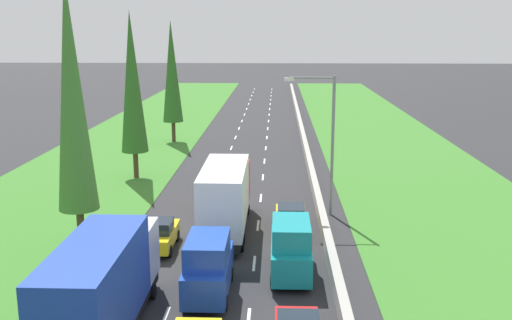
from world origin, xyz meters
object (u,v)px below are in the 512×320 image
object	(u,v)px
poplar_tree_third	(132,83)
blue_box_truck_left_lane	(103,286)
poplar_tree_second	(72,95)
teal_van_right_lane	(291,248)
yellow_sedan_right_lane	(291,219)
poplar_tree_fourth	(172,72)
blue_van_centre_lane	(208,266)
white_box_truck_centre_lane	(226,197)
yellow_hatchback_left_lane	(159,234)
street_light_mast	(327,135)

from	to	relation	value
poplar_tree_third	blue_box_truck_left_lane	bearing A→B (deg)	-79.28
poplar_tree_second	blue_box_truck_left_lane	bearing A→B (deg)	-66.90
teal_van_right_lane	poplar_tree_second	distance (m)	13.88
poplar_tree_second	teal_van_right_lane	bearing A→B (deg)	-16.63
yellow_sedan_right_lane	poplar_tree_third	world-z (taller)	poplar_tree_third
poplar_tree_fourth	poplar_tree_second	bearing A→B (deg)	-89.48
blue_van_centre_lane	teal_van_right_lane	distance (m)	4.43
poplar_tree_third	poplar_tree_fourth	size ratio (longest dim) A/B	1.04
white_box_truck_centre_lane	poplar_tree_fourth	size ratio (longest dim) A/B	0.74
poplar_tree_third	yellow_hatchback_left_lane	bearing A→B (deg)	-72.36
blue_van_centre_lane	blue_box_truck_left_lane	distance (m)	5.39
blue_box_truck_left_lane	poplar_tree_third	world-z (taller)	poplar_tree_third
blue_box_truck_left_lane	yellow_hatchback_left_lane	xyz separation A→B (m)	(0.21, 9.54, -1.35)
poplar_tree_fourth	street_light_mast	bearing A→B (deg)	-60.19
blue_box_truck_left_lane	poplar_tree_second	bearing A→B (deg)	113.10
blue_van_centre_lane	blue_box_truck_left_lane	world-z (taller)	blue_box_truck_left_lane
yellow_sedan_right_lane	poplar_tree_fourth	world-z (taller)	poplar_tree_fourth
white_box_truck_centre_lane	poplar_tree_second	distance (m)	10.33
white_box_truck_centre_lane	poplar_tree_fourth	world-z (taller)	poplar_tree_fourth
white_box_truck_centre_lane	blue_box_truck_left_lane	xyz separation A→B (m)	(-3.64, -12.44, 0.00)
blue_van_centre_lane	poplar_tree_second	size ratio (longest dim) A/B	0.33
poplar_tree_second	poplar_tree_third	world-z (taller)	poplar_tree_second
yellow_sedan_right_lane	poplar_tree_second	xyz separation A→B (m)	(-11.62, -2.87, 7.59)
blue_van_centre_lane	poplar_tree_third	distance (m)	23.67
blue_van_centre_lane	street_light_mast	world-z (taller)	street_light_mast
blue_van_centre_lane	yellow_sedan_right_lane	xyz separation A→B (m)	(3.90, 8.65, -0.59)
teal_van_right_lane	street_light_mast	xyz separation A→B (m)	(2.47, 9.73, 3.83)
blue_van_centre_lane	poplar_tree_fourth	world-z (taller)	poplar_tree_fourth
teal_van_right_lane	poplar_tree_fourth	distance (m)	37.00
blue_box_truck_left_lane	poplar_tree_second	world-z (taller)	poplar_tree_second
yellow_hatchback_left_lane	blue_box_truck_left_lane	bearing A→B (deg)	-91.25
blue_box_truck_left_lane	poplar_tree_second	size ratio (longest dim) A/B	0.64
blue_van_centre_lane	street_light_mast	size ratio (longest dim) A/B	0.54
blue_box_truck_left_lane	yellow_hatchback_left_lane	bearing A→B (deg)	88.75
white_box_truck_centre_lane	yellow_hatchback_left_lane	world-z (taller)	white_box_truck_centre_lane
yellow_sedan_right_lane	poplar_tree_fourth	distance (m)	31.37
blue_van_centre_lane	street_light_mast	xyz separation A→B (m)	(6.22, 12.08, 3.83)
poplar_tree_third	poplar_tree_second	bearing A→B (deg)	-87.72
yellow_hatchback_left_lane	poplar_tree_second	distance (m)	8.73
blue_box_truck_left_lane	street_light_mast	size ratio (longest dim) A/B	1.04
street_light_mast	poplar_tree_fourth	bearing A→B (deg)	119.81
blue_box_truck_left_lane	yellow_hatchback_left_lane	world-z (taller)	blue_box_truck_left_lane
blue_box_truck_left_lane	teal_van_right_lane	distance (m)	9.70
white_box_truck_centre_lane	poplar_tree_second	xyz separation A→B (m)	(-7.79, -2.71, 6.22)
blue_van_centre_lane	poplar_tree_third	world-z (taller)	poplar_tree_third
white_box_truck_centre_lane	blue_box_truck_left_lane	bearing A→B (deg)	-106.29
blue_box_truck_left_lane	blue_van_centre_lane	bearing A→B (deg)	47.84
teal_van_right_lane	yellow_sedan_right_lane	distance (m)	6.33
teal_van_right_lane	blue_van_centre_lane	bearing A→B (deg)	-147.91
blue_van_centre_lane	blue_box_truck_left_lane	size ratio (longest dim) A/B	0.52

